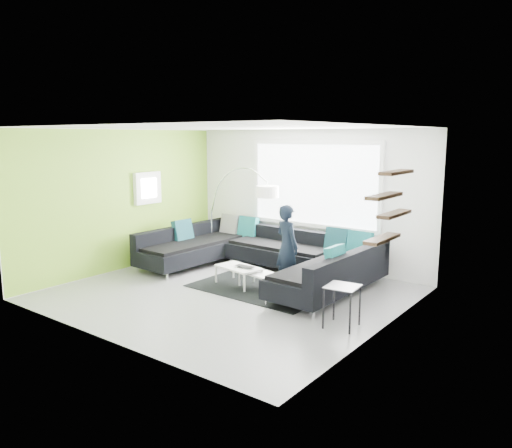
{
  "coord_description": "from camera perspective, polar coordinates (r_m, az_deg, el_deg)",
  "views": [
    {
      "loc": [
        5.32,
        -6.28,
        2.65
      ],
      "look_at": [
        -0.09,
        0.9,
        1.07
      ],
      "focal_mm": 35.0,
      "sensor_mm": 36.0,
      "label": 1
    }
  ],
  "objects": [
    {
      "name": "laptop",
      "position": [
        8.89,
        -1.48,
        -4.98
      ],
      "size": [
        0.38,
        0.25,
        0.03
      ],
      "primitive_type": "imported",
      "rotation": [
        0.0,
        0.0,
        0.01
      ],
      "color": "black",
      "rests_on": "coffee_table"
    },
    {
      "name": "rug",
      "position": [
        8.98,
        1.03,
        -7.17
      ],
      "size": [
        2.43,
        1.79,
        0.01
      ],
      "primitive_type": "cube",
      "rotation": [
        0.0,
        0.0,
        -0.02
      ],
      "color": "black",
      "rests_on": "ground"
    },
    {
      "name": "coffee_table",
      "position": [
        8.95,
        -0.85,
        -6.11
      ],
      "size": [
        1.15,
        0.79,
        0.35
      ],
      "primitive_type": "cube",
      "rotation": [
        0.0,
        0.0,
        -0.17
      ],
      "color": "silver",
      "rests_on": "ground"
    },
    {
      "name": "person",
      "position": [
        8.86,
        3.57,
        -2.53
      ],
      "size": [
        0.79,
        0.73,
        1.48
      ],
      "primitive_type": "imported",
      "rotation": [
        0.0,
        0.0,
        2.76
      ],
      "color": "black",
      "rests_on": "ground"
    },
    {
      "name": "side_table",
      "position": [
        7.19,
        9.78,
        -9.28
      ],
      "size": [
        0.48,
        0.48,
        0.6
      ],
      "primitive_type": "cube",
      "rotation": [
        0.0,
        0.0,
        0.11
      ],
      "color": "black",
      "rests_on": "ground"
    },
    {
      "name": "ground",
      "position": [
        8.65,
        -3.14,
        -7.9
      ],
      "size": [
        5.5,
        5.5,
        0.0
      ],
      "primitive_type": "plane",
      "color": "slate",
      "rests_on": "ground"
    },
    {
      "name": "sectional_sofa",
      "position": [
        9.49,
        -0.06,
        -3.76
      ],
      "size": [
        4.3,
        2.74,
        0.91
      ],
      "rotation": [
        0.0,
        0.0,
        -0.03
      ],
      "color": "black",
      "rests_on": "ground"
    },
    {
      "name": "arc_lamp",
      "position": [
        10.88,
        -5.14,
        1.33
      ],
      "size": [
        2.04,
        1.12,
        2.05
      ],
      "primitive_type": null,
      "rotation": [
        0.0,
        0.0,
        -0.19
      ],
      "color": "silver",
      "rests_on": "ground"
    },
    {
      "name": "room_shell",
      "position": [
        8.41,
        -2.15,
        4.2
      ],
      "size": [
        5.54,
        5.04,
        2.82
      ],
      "color": "white",
      "rests_on": "ground"
    }
  ]
}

